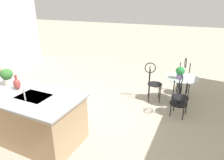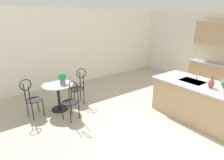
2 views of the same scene
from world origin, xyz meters
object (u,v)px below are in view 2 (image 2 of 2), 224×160
Objects in this scene: chair_by_island at (79,85)px; vase_on_counter at (211,83)px; potted_plant_on_table at (62,78)px; bistro_table at (59,95)px; chair_toward_desk at (31,96)px; chair_near_window at (71,99)px.

chair_by_island is 3.62× the size of vase_on_counter.
vase_on_counter is at bearing 41.45° from potted_plant_on_table.
potted_plant_on_table is at bearing 69.33° from bistro_table.
chair_toward_desk is 4.20m from vase_on_counter.
vase_on_counter reaches higher than potted_plant_on_table.
chair_by_island is 3.49× the size of potted_plant_on_table.
potted_plant_on_table reaches higher than bistro_table.
bistro_table is at bearing 89.77° from chair_toward_desk.
bistro_table is 3.74m from vase_on_counter.
chair_toward_desk is 0.88m from potted_plant_on_table.
chair_by_island is 1.00× the size of chair_toward_desk.
vase_on_counter is at bearing 33.72° from chair_by_island.
chair_near_window is at bearing -6.18° from potted_plant_on_table.
chair_by_island is 3.37m from vase_on_counter.
chair_by_island and chair_toward_desk have the same top height.
vase_on_counter is (2.67, 2.36, 0.12)m from potted_plant_on_table.
bistro_table is 0.65m from chair_by_island.
chair_by_island is at bearing 142.49° from chair_near_window.
chair_near_window reaches higher than potted_plant_on_table.
chair_toward_desk is 3.49× the size of potted_plant_on_table.
vase_on_counter reaches higher than chair_by_island.
chair_by_island reaches higher than bistro_table.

